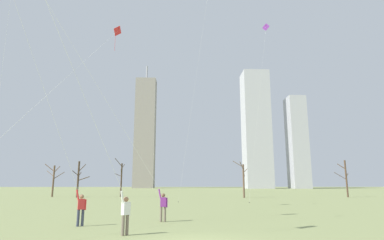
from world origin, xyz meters
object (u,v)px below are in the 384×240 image
at_px(bare_tree_leftmost, 346,178).
at_px(bare_tree_left_of_center, 79,178).
at_px(kite_flyer_midfield_left_pink, 103,154).
at_px(distant_kite_high_overhead_purple, 264,46).
at_px(distant_kite_low_near_trees_white, 207,0).
at_px(kite_flyer_foreground_right_blue, 67,166).
at_px(kite_flyer_midfield_center_green, 123,137).
at_px(bare_tree_rightmost, 53,179).
at_px(bare_tree_right_of_center, 243,179).
at_px(bare_tree_center, 121,178).

height_order(bare_tree_leftmost, bare_tree_left_of_center, bare_tree_leftmost).
height_order(kite_flyer_midfield_left_pink, distant_kite_high_overhead_purple, distant_kite_high_overhead_purple).
height_order(kite_flyer_midfield_left_pink, distant_kite_low_near_trees_white, distant_kite_low_near_trees_white).
height_order(kite_flyer_foreground_right_blue, bare_tree_leftmost, kite_flyer_foreground_right_blue).
relative_size(kite_flyer_midfield_center_green, bare_tree_rightmost, 3.33).
height_order(kite_flyer_midfield_left_pink, kite_flyer_foreground_right_blue, kite_flyer_foreground_right_blue).
relative_size(kite_flyer_midfield_left_pink, distant_kite_high_overhead_purple, 0.57).
bearing_deg(bare_tree_leftmost, kite_flyer_foreground_right_blue, -133.22).
distance_m(kite_flyer_midfield_left_pink, bare_tree_left_of_center, 40.81).
bearing_deg(bare_tree_right_of_center, bare_tree_leftmost, 4.09).
bearing_deg(bare_tree_center, bare_tree_rightmost, -178.01).
xyz_separation_m(distant_kite_low_near_trees_white, bare_tree_center, (-13.35, 17.36, -22.54)).
relative_size(kite_flyer_midfield_center_green, kite_flyer_foreground_right_blue, 0.86).
distance_m(kite_flyer_midfield_center_green, bare_tree_right_of_center, 34.79).
height_order(kite_flyer_midfield_center_green, bare_tree_leftmost, kite_flyer_midfield_center_green).
bearing_deg(bare_tree_right_of_center, distant_kite_high_overhead_purple, -87.17).
bearing_deg(bare_tree_left_of_center, distant_kite_high_overhead_purple, -29.08).
xyz_separation_m(kite_flyer_foreground_right_blue, bare_tree_leftmost, (32.67, 34.77, 0.01)).
xyz_separation_m(kite_flyer_foreground_right_blue, distant_kite_low_near_trees_white, (9.11, 20.54, 22.52)).
height_order(kite_flyer_midfield_center_green, kite_flyer_foreground_right_blue, kite_flyer_foreground_right_blue).
xyz_separation_m(distant_kite_high_overhead_purple, distant_kite_low_near_trees_white, (-7.20, 0.10, 6.27)).
bearing_deg(bare_tree_rightmost, bare_tree_right_of_center, -7.30).
height_order(kite_flyer_midfield_center_green, bare_tree_center, kite_flyer_midfield_center_green).
distance_m(kite_flyer_midfield_left_pink, bare_tree_right_of_center, 39.05).
bearing_deg(kite_flyer_foreground_right_blue, bare_tree_left_of_center, 106.61).
relative_size(distant_kite_high_overhead_purple, distant_kite_low_near_trees_white, 0.79).
xyz_separation_m(kite_flyer_midfield_left_pink, bare_tree_leftmost, (30.07, 38.01, -0.32)).
height_order(kite_flyer_foreground_right_blue, bare_tree_right_of_center, kite_flyer_foreground_right_blue).
distance_m(kite_flyer_midfield_center_green, bare_tree_rightmost, 40.39).
bearing_deg(kite_flyer_midfield_left_pink, bare_tree_leftmost, 51.66).
bearing_deg(distant_kite_high_overhead_purple, bare_tree_leftmost, 41.19).
bearing_deg(bare_tree_center, kite_flyer_foreground_right_blue, -83.61).
xyz_separation_m(kite_flyer_foreground_right_blue, bare_tree_right_of_center, (15.65, 33.55, -0.26)).
xyz_separation_m(kite_flyer_midfield_center_green, bare_tree_center, (-6.82, 36.53, -1.74)).
relative_size(kite_flyer_foreground_right_blue, bare_tree_center, 3.32).
bearing_deg(bare_tree_rightmost, kite_flyer_foreground_right_blue, -67.76).
xyz_separation_m(distant_kite_low_near_trees_white, bare_tree_left_of_center, (-19.66, 14.84, -22.54)).
height_order(distant_kite_high_overhead_purple, bare_tree_left_of_center, distant_kite_high_overhead_purple).
bearing_deg(bare_tree_center, distant_kite_low_near_trees_white, -52.44).
bearing_deg(bare_tree_right_of_center, distant_kite_low_near_trees_white, -116.72).
height_order(bare_tree_left_of_center, bare_tree_right_of_center, bare_tree_right_of_center).
relative_size(bare_tree_leftmost, bare_tree_rightmost, 1.10).
bearing_deg(kite_flyer_midfield_center_green, bare_tree_left_of_center, 111.11).
relative_size(distant_kite_high_overhead_purple, bare_tree_leftmost, 3.76).
bearing_deg(bare_tree_rightmost, bare_tree_center, 1.99).
relative_size(kite_flyer_midfield_center_green, bare_tree_right_of_center, 3.15).
bearing_deg(bare_tree_left_of_center, bare_tree_center, 21.83).
height_order(bare_tree_center, bare_tree_right_of_center, bare_tree_center).
bearing_deg(kite_flyer_foreground_right_blue, bare_tree_rightmost, 112.24).
distance_m(distant_kite_high_overhead_purple, bare_tree_right_of_center, 21.09).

